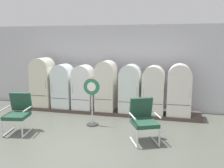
{
  "coord_description": "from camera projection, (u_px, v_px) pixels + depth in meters",
  "views": [
    {
      "loc": [
        2.05,
        -4.59,
        2.3
      ],
      "look_at": [
        0.22,
        2.75,
        0.98
      ],
      "focal_mm": 39.98,
      "sensor_mm": 36.0,
      "label": 1
    }
  ],
  "objects": [
    {
      "name": "ground",
      "position": [
        71.0,
        152.0,
        5.27
      ],
      "size": [
        12.0,
        10.0,
        0.05
      ],
      "primitive_type": "cube",
      "color": "#4E5147"
    },
    {
      "name": "back_wall",
      "position": [
        112.0,
        67.0,
        8.52
      ],
      "size": [
        11.76,
        0.12,
        2.81
      ],
      "color": "#BCBCC3",
      "rests_on": "ground"
    },
    {
      "name": "display_plinth",
      "position": [
        108.0,
        110.0,
        8.15
      ],
      "size": [
        5.84,
        0.95,
        0.1
      ],
      "primitive_type": "cube",
      "color": "#453832",
      "rests_on": "ground"
    },
    {
      "name": "refrigerator_0",
      "position": [
        43.0,
        80.0,
        8.42
      ],
      "size": [
        0.67,
        0.68,
        1.63
      ],
      "color": "silver",
      "rests_on": "display_plinth"
    },
    {
      "name": "refrigerator_1",
      "position": [
        63.0,
        85.0,
        8.23
      ],
      "size": [
        0.63,
        0.62,
        1.44
      ],
      "color": "white",
      "rests_on": "display_plinth"
    },
    {
      "name": "refrigerator_2",
      "position": [
        83.0,
        86.0,
        8.07
      ],
      "size": [
        0.63,
        0.62,
        1.42
      ],
      "color": "white",
      "rests_on": "display_plinth"
    },
    {
      "name": "refrigerator_3",
      "position": [
        106.0,
        84.0,
        7.91
      ],
      "size": [
        0.59,
        0.71,
        1.58
      ],
      "color": "silver",
      "rests_on": "display_plinth"
    },
    {
      "name": "refrigerator_4",
      "position": [
        130.0,
        87.0,
        7.71
      ],
      "size": [
        0.62,
        0.64,
        1.48
      ],
      "color": "silver",
      "rests_on": "display_plinth"
    },
    {
      "name": "refrigerator_5",
      "position": [
        153.0,
        88.0,
        7.53
      ],
      "size": [
        0.65,
        0.64,
        1.46
      ],
      "color": "silver",
      "rests_on": "display_plinth"
    },
    {
      "name": "refrigerator_6",
      "position": [
        179.0,
        88.0,
        7.38
      ],
      "size": [
        0.68,
        0.71,
        1.52
      ],
      "color": "silver",
      "rests_on": "display_plinth"
    },
    {
      "name": "armchair_left",
      "position": [
        18.0,
        111.0,
        6.27
      ],
      "size": [
        0.69,
        0.78,
        1.0
      ],
      "color": "silver",
      "rests_on": "ground"
    },
    {
      "name": "armchair_right",
      "position": [
        143.0,
        118.0,
        5.71
      ],
      "size": [
        0.79,
        0.85,
        1.0
      ],
      "color": "silver",
      "rests_on": "ground"
    },
    {
      "name": "sign_stand",
      "position": [
        92.0,
        103.0,
        6.77
      ],
      "size": [
        0.45,
        0.32,
        1.3
      ],
      "color": "#2D2D30",
      "rests_on": "ground"
    }
  ]
}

